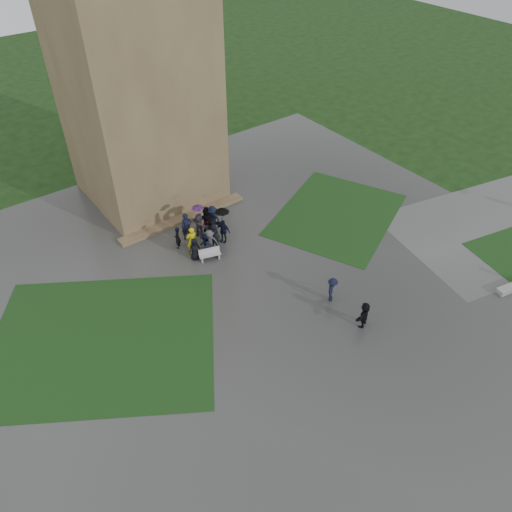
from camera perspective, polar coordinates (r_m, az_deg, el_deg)
ground at (r=26.54m, az=3.36°, el=-6.57°), size 120.00×120.00×0.00m
plaza at (r=27.63m, az=0.73°, el=-4.16°), size 34.00×34.00×0.02m
lawn_inset_left at (r=26.37m, az=-17.12°, el=-9.18°), size 14.10×13.46×0.01m
lawn_inset_right at (r=33.85m, az=9.18°, el=4.70°), size 11.12×10.15×0.01m
tower at (r=32.87m, az=-13.93°, el=20.61°), size 8.00×8.00×18.00m
tower_plinth at (r=33.24m, az=-8.29°, el=4.29°), size 9.00×0.80×0.22m
bench at (r=29.63m, az=-5.31°, el=0.22°), size 1.34×0.76×0.74m
visitor_cluster at (r=30.68m, az=-5.71°, el=3.45°), size 3.54×3.04×2.68m
pedestrian_mid at (r=26.99m, az=8.69°, el=-3.82°), size 1.05×1.02×1.49m
pedestrian_near at (r=25.96m, az=12.26°, el=-6.54°), size 1.49×0.99×1.51m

